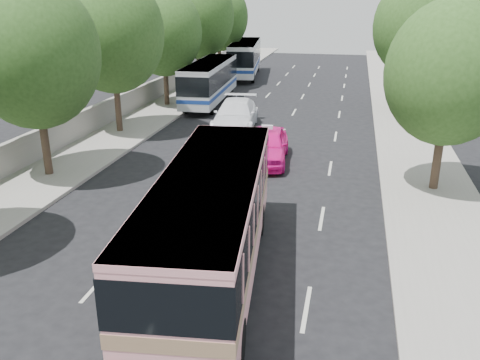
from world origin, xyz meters
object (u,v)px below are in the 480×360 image
(tour_coach_rear, at_px, (245,56))
(white_pickup, at_px, (235,115))
(pink_taxi, at_px, (267,145))
(tour_coach_front, at_px, (210,79))
(pink_bus, at_px, (211,214))

(tour_coach_rear, bearing_deg, white_pickup, -86.92)
(pink_taxi, bearing_deg, white_pickup, 111.82)
(tour_coach_rear, bearing_deg, pink_taxi, -83.11)
(pink_taxi, bearing_deg, tour_coach_front, 111.91)
(tour_coach_front, distance_m, tour_coach_rear, 13.95)
(white_pickup, bearing_deg, tour_coach_rear, 94.31)
(pink_taxi, distance_m, tour_coach_front, 14.95)
(pink_taxi, bearing_deg, pink_bus, -93.26)
(pink_bus, height_order, pink_taxi, pink_bus)
(pink_bus, distance_m, white_pickup, 17.73)
(pink_taxi, xyz_separation_m, tour_coach_rear, (-6.91, 27.27, 1.22))
(pink_taxi, height_order, tour_coach_front, tour_coach_front)
(pink_bus, xyz_separation_m, tour_coach_rear, (-7.21, 38.65, -0.01))
(white_pickup, relative_size, tour_coach_front, 0.58)
(pink_taxi, bearing_deg, tour_coach_rear, 99.44)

